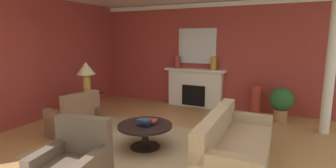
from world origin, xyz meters
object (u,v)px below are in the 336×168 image
at_px(vase_tall_corner, 256,101).
at_px(potted_plant, 281,102).
at_px(armchair_near_window, 74,122).
at_px(table_lamp, 86,71).
at_px(vase_mantel_right, 213,63).
at_px(coffee_table, 145,130).
at_px(sofa, 235,149).
at_px(vase_mantel_left, 177,62).
at_px(side_table, 88,105).
at_px(fireplace, 195,89).
at_px(mantel_mirror, 197,46).

bearing_deg(vase_tall_corner, potted_plant, -15.96).
relative_size(armchair_near_window, table_lamp, 1.27).
bearing_deg(vase_mantel_right, coffee_table, -96.79).
relative_size(sofa, vase_mantel_left, 5.79).
height_order(side_table, vase_mantel_right, vase_mantel_right).
xyz_separation_m(fireplace, vase_mantel_left, (-0.55, -0.05, 0.77)).
xyz_separation_m(table_lamp, vase_mantel_right, (2.45, 2.37, 0.08)).
xyz_separation_m(sofa, vase_tall_corner, (-0.04, 2.94, 0.12)).
distance_m(armchair_near_window, side_table, 1.04).
bearing_deg(sofa, vase_mantel_right, 111.47).
bearing_deg(coffee_table, vase_mantel_left, 102.85).
bearing_deg(sofa, vase_mantel_left, 126.41).
xyz_separation_m(armchair_near_window, vase_tall_corner, (3.20, 3.05, 0.11)).
bearing_deg(armchair_near_window, vase_mantel_left, 74.99).
bearing_deg(vase_mantel_left, table_lamp, -119.61).
height_order(coffee_table, potted_plant, potted_plant).
bearing_deg(mantel_mirror, sofa, -61.77).
xyz_separation_m(table_lamp, vase_tall_corner, (3.66, 2.12, -0.81)).
xyz_separation_m(armchair_near_window, potted_plant, (3.80, 2.88, 0.19)).
distance_m(armchair_near_window, vase_tall_corner, 4.42).
distance_m(fireplace, sofa, 3.72).
bearing_deg(side_table, armchair_near_window, -63.64).
bearing_deg(vase_mantel_right, vase_tall_corner, -11.62).
xyz_separation_m(armchair_near_window, side_table, (-0.46, 0.93, 0.09)).
bearing_deg(armchair_near_window, vase_mantel_right, 58.99).
bearing_deg(table_lamp, armchair_near_window, -63.64).
relative_size(vase_mantel_right, vase_mantel_left, 1.01).
xyz_separation_m(mantel_mirror, sofa, (1.81, -3.36, -1.48)).
distance_m(fireplace, vase_tall_corner, 1.79).
xyz_separation_m(table_lamp, potted_plant, (4.26, 1.95, -0.73)).
height_order(vase_tall_corner, potted_plant, potted_plant).
bearing_deg(vase_tall_corner, vase_mantel_right, 168.38).
xyz_separation_m(fireplace, vase_mantel_right, (0.55, -0.05, 0.77)).
relative_size(sofa, armchair_near_window, 2.23).
distance_m(coffee_table, vase_tall_corner, 3.33).
xyz_separation_m(fireplace, side_table, (-1.90, -2.42, -0.13)).
xyz_separation_m(fireplace, sofa, (1.81, -3.24, -0.24)).
xyz_separation_m(armchair_near_window, vase_mantel_left, (0.89, 3.30, 1.00)).
bearing_deg(table_lamp, side_table, 0.00).
bearing_deg(vase_mantel_left, mantel_mirror, 17.18).
xyz_separation_m(sofa, table_lamp, (-3.70, 0.82, 0.93)).
xyz_separation_m(side_table, table_lamp, (0.00, 0.00, 0.82)).
bearing_deg(sofa, potted_plant, 78.61).
relative_size(side_table, vase_mantel_right, 1.89).
distance_m(mantel_mirror, side_table, 3.46).
distance_m(fireplace, table_lamp, 3.15).
height_order(vase_mantel_right, vase_mantel_left, vase_mantel_right).
xyz_separation_m(vase_mantel_left, potted_plant, (2.92, -0.42, -0.81)).
xyz_separation_m(side_table, vase_mantel_right, (2.45, 2.37, 0.91)).
distance_m(coffee_table, potted_plant, 3.52).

